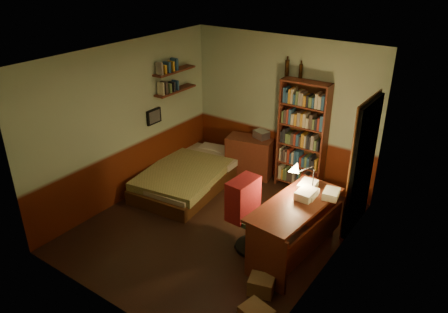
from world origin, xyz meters
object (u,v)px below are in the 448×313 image
Objects in this scene: bed at (191,169)px; mini_stereo at (261,134)px; bookshelf at (302,137)px; office_chair at (254,221)px; desk_lamp at (314,175)px; dresser at (250,156)px; desk at (294,229)px; cardboard_box_b at (261,285)px.

mini_stereo is at bearing 46.76° from bed.
bed is at bearing -150.01° from bookshelf.
desk_lamp is at bearing 50.94° from office_chair.
bed is 1.11× the size of bookshelf.
desk_lamp is at bearing -48.02° from dresser.
bed is 8.35× the size of mini_stereo.
office_chair is (1.09, -1.99, -0.36)m from mini_stereo.
mini_stereo is at bearing 136.44° from desk.
desk_lamp is (2.44, -0.33, 0.76)m from bed.
cardboard_box_b is at bearing -68.01° from dresser.
bookshelf reaches higher than office_chair.
bookshelf is 2.04m from office_chair.
cardboard_box_b is (2.43, -1.63, -0.21)m from bed.
office_chair is (1.89, -0.93, 0.13)m from bed.
mini_stereo is at bearing 25.08° from dresser.
desk_lamp reaches higher than dresser.
desk is 3.02× the size of desk_lamp.
cardboard_box_b is at bearing -39.92° from bed.
desk is at bearing 92.39° from cardboard_box_b.
bed is at bearing 161.83° from desk_lamp.
desk is at bearing -68.36° from bookshelf.
dresser is at bearing 141.25° from desk.
mini_stereo is 0.85× the size of cardboard_box_b.
desk_lamp is 1.63m from cardboard_box_b.
bed is 1.14m from dresser.
mini_stereo is 0.83m from bookshelf.
desk is (1.59, -1.79, -0.40)m from mini_stereo.
desk is at bearing -56.50° from dresser.
bookshelf is (1.62, 1.02, 0.65)m from bed.
dresser is 0.48m from mini_stereo.
desk is 0.78m from desk_lamp.
bed is 2.38× the size of office_chair.
desk_lamp is at bearing 89.62° from cardboard_box_b.
mini_stereo reaches higher than cardboard_box_b.
desk is 0.54m from office_chair.
dresser is at bearing 49.39° from bed.
bed is 2.93m from cardboard_box_b.
cardboard_box_b is at bearing -75.19° from bookshelf.
desk_lamp is (0.82, -1.35, 0.11)m from bookshelf.
office_chair reaches higher than cardboard_box_b.
mini_stereo reaches higher than desk.
bookshelf reaches higher than bed.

